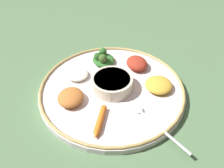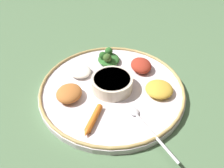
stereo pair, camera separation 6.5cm
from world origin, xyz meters
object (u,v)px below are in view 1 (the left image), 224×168
at_px(center_bowl, 112,83).
at_px(spoon, 150,120).
at_px(carrot_near_spoon, 100,121).
at_px(greens_pile, 103,59).

height_order(center_bowl, spoon, center_bowl).
bearing_deg(carrot_near_spoon, spoon, -47.83).
bearing_deg(greens_pile, carrot_near_spoon, -141.67).
relative_size(center_bowl, greens_pile, 1.19).
xyz_separation_m(spoon, greens_pile, (0.11, 0.23, 0.01)).
relative_size(center_bowl, spoon, 0.62).
relative_size(spoon, greens_pile, 1.93).
bearing_deg(carrot_near_spoon, center_bowl, 25.41).
bearing_deg(greens_pile, spoon, -114.36).
bearing_deg(carrot_near_spoon, greens_pile, 38.33).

